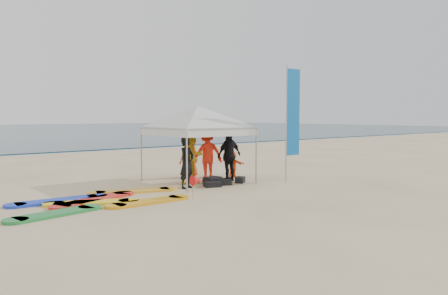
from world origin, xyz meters
name	(u,v)px	position (x,y,z in m)	size (l,w,h in m)	color
ground	(253,200)	(0.00, 0.00, 0.00)	(120.00, 120.00, 0.00)	beige
shoreline_foam	(43,153)	(0.00, 18.20, 0.00)	(160.00, 1.20, 0.01)	silver
person_black_a	(187,163)	(-0.31, 2.67, 0.79)	(0.58, 0.38, 1.58)	black
person_yellow	(193,157)	(0.35, 3.29, 0.90)	(0.88, 0.68, 1.80)	gold
person_orange_a	(207,154)	(1.09, 3.51, 0.93)	(1.20, 0.69, 1.86)	#FF2C16
person_black_b	(229,156)	(1.63, 2.98, 0.88)	(1.03, 0.43, 1.76)	black
person_orange_b	(190,156)	(1.10, 4.57, 0.78)	(0.76, 0.49, 1.55)	#D64213
person_seated	(233,164)	(2.45, 3.74, 0.46)	(0.86, 0.27, 0.92)	#FF5916
canopy_tent	(198,106)	(0.67, 3.45, 2.55)	(3.89, 3.89, 2.93)	#A5A5A8
feather_flag	(292,114)	(3.29, 1.64, 2.30)	(0.65, 0.04, 3.90)	#A5A5A8
marker_pennant	(197,180)	(-1.04, 1.13, 0.49)	(0.28, 0.28, 0.64)	#A5A5A8
gear_pile	(219,182)	(0.93, 2.63, 0.10)	(1.74, 1.01, 0.22)	black
surfboard_spread	(99,201)	(-3.28, 2.34, 0.04)	(4.72, 2.55, 0.07)	gold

